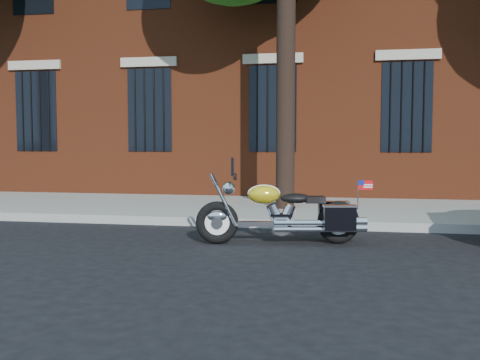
# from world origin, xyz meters

# --- Properties ---
(ground) EXTENTS (120.00, 120.00, 0.00)m
(ground) POSITION_xyz_m (0.00, 0.00, 0.00)
(ground) COLOR black
(ground) RESTS_ON ground
(curb) EXTENTS (40.00, 0.16, 0.15)m
(curb) POSITION_xyz_m (0.00, 1.38, 0.07)
(curb) COLOR gray
(curb) RESTS_ON ground
(sidewalk) EXTENTS (40.00, 3.60, 0.15)m
(sidewalk) POSITION_xyz_m (0.00, 3.26, 0.07)
(sidewalk) COLOR gray
(sidewalk) RESTS_ON ground
(motorcycle) EXTENTS (2.41, 0.94, 1.21)m
(motorcycle) POSITION_xyz_m (0.79, -0.00, 0.41)
(motorcycle) COLOR black
(motorcycle) RESTS_ON ground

